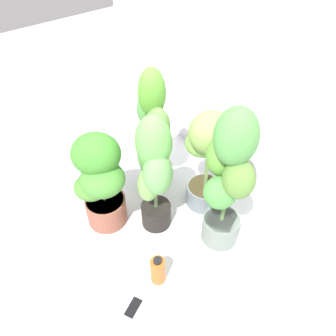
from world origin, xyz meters
TOP-DOWN VIEW (x-y plane):
  - ground_plane at (0.00, 0.00)m, footprint 8.00×8.00m
  - mylar_back_wall at (0.00, 0.86)m, footprint 3.20×0.01m
  - potted_plant_back_right at (0.32, 0.35)m, footprint 0.41×0.35m
  - potted_plant_front_left at (-0.26, -0.14)m, footprint 0.44×0.41m
  - potted_plant_back_left at (-0.36, 0.34)m, footprint 0.36×0.24m
  - potted_plant_center at (-0.03, 0.10)m, footprint 0.37×0.28m
  - potted_plant_back_center at (0.01, 0.49)m, footprint 0.37×0.33m
  - cell_phone at (0.37, -0.35)m, footprint 0.12×0.16m
  - floor_fan at (-0.65, -0.05)m, footprint 0.30×0.30m
  - nutrient_bottle at (0.31, -0.14)m, footprint 0.09×0.09m

SIDE VIEW (x-z plane):
  - ground_plane at x=0.00m, z-range 0.00..0.00m
  - cell_phone at x=0.37m, z-range 0.00..0.01m
  - nutrient_bottle at x=0.31m, z-range -0.01..0.20m
  - floor_fan at x=-0.65m, z-range 0.05..0.41m
  - potted_plant_front_left at x=-0.26m, z-range 0.05..0.76m
  - potted_plant_back_center at x=0.01m, z-range 0.06..0.81m
  - potted_plant_center at x=-0.03m, z-range 0.06..0.92m
  - potted_plant_back_left at x=-0.36m, z-range 0.07..1.00m
  - potted_plant_back_right at x=0.32m, z-range 0.07..1.06m
  - mylar_back_wall at x=0.00m, z-range 0.00..2.00m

